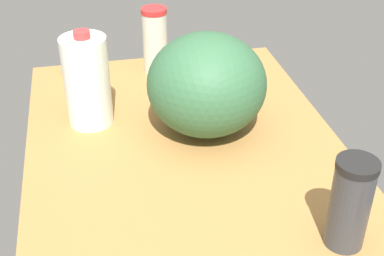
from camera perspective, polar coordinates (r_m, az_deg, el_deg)
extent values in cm
cube|color=#A0703A|center=(124.57, 0.00, -4.47)|extent=(120.00, 76.00, 3.00)
cylinder|color=silver|center=(162.31, -3.96, 9.08)|extent=(7.38, 7.38, 18.48)
cylinder|color=red|center=(158.66, -4.10, 12.38)|extent=(7.60, 7.60, 1.40)
cylinder|color=white|center=(136.36, -11.13, 4.88)|extent=(11.46, 11.46, 23.26)
cylinder|color=red|center=(131.18, -11.70, 9.74)|extent=(4.01, 4.01, 1.80)
cylinder|color=#36393E|center=(102.91, 16.45, -8.04)|extent=(7.52, 7.52, 17.43)
cylinder|color=black|center=(97.29, 17.29, -3.79)|extent=(7.75, 7.75, 1.40)
ellipsoid|color=#31603C|center=(130.51, 1.58, 4.68)|extent=(29.29, 29.29, 25.15)
sphere|color=yellow|center=(166.54, -12.51, 6.87)|extent=(7.23, 7.23, 7.23)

